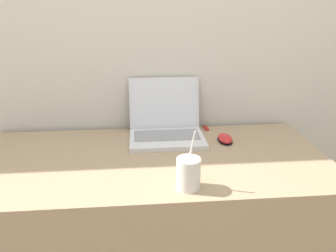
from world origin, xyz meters
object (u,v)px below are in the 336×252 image
(computer_mouse, at_px, (225,139))
(usb_stick, at_px, (206,128))
(drink_cup, at_px, (188,173))
(laptop, at_px, (166,125))

(computer_mouse, xyz_separation_m, usb_stick, (-0.06, 0.17, -0.01))
(drink_cup, height_order, computer_mouse, drink_cup)
(computer_mouse, distance_m, usb_stick, 0.18)
(computer_mouse, relative_size, usb_stick, 1.91)
(computer_mouse, bearing_deg, laptop, 161.90)
(laptop, bearing_deg, drink_cup, -85.70)
(laptop, xyz_separation_m, computer_mouse, (0.27, -0.09, -0.05))
(drink_cup, bearing_deg, computer_mouse, 59.42)
(drink_cup, xyz_separation_m, usb_stick, (0.18, 0.56, -0.05))
(drink_cup, xyz_separation_m, computer_mouse, (0.23, 0.39, -0.05))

